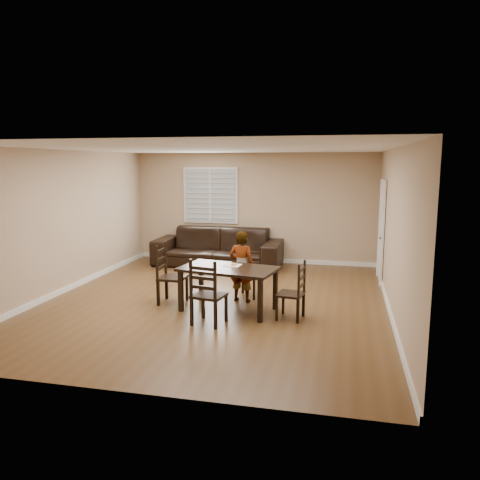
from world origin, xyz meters
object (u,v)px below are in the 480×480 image
chair_right (297,294)px  sofa (218,247)px  chair_far (205,296)px  child (242,266)px  chair_left (166,276)px  chair_near (250,274)px  donut (234,264)px  dining_table (228,273)px

chair_right → sofa: chair_right is taller
chair_far → child: child is taller
chair_left → sofa: 3.16m
sofa → child: bearing=-66.5°
chair_near → donut: chair_near is taller
chair_far → donut: (0.20, 1.00, 0.29)m
dining_table → sofa: (-1.10, 3.35, -0.20)m
chair_near → sofa: 2.69m
dining_table → chair_left: bearing=-178.8°
child → sofa: 3.04m
chair_right → sofa: 4.23m
dining_table → sofa: bearing=118.6°
chair_near → dining_table: bearing=-90.6°
chair_left → chair_far: bearing=-135.6°
chair_right → dining_table: bearing=-91.6°
chair_far → sofa: (-0.95, 4.18, -0.02)m
sofa → donut: bearing=-69.9°
chair_near → donut: 0.89m
sofa → chair_right: bearing=-57.3°
donut → chair_near: bearing=81.1°
chair_near → chair_far: bearing=-90.7°
dining_table → chair_left: 1.22m
chair_left → chair_right: (2.37, -0.40, -0.06)m
chair_left → donut: 1.27m
chair_far → child: bearing=-90.0°
chair_left → child: (1.29, 0.37, 0.16)m
dining_table → donut: 0.21m
donut → chair_far: bearing=-101.5°
sofa → chair_near: bearing=-61.5°
chair_far → chair_left: (-1.04, 1.02, 0.01)m
chair_near → donut: bearing=-89.2°
dining_table → chair_left: (-1.19, 0.19, -0.17)m
chair_right → child: 1.34m
chair_right → sofa: bearing=-138.8°
chair_left → chair_right: bearing=-100.8°
chair_far → chair_left: 1.46m
chair_near → child: child is taller
chair_far → sofa: size_ratio=0.34×
chair_far → child: 1.42m
chair_right → child: size_ratio=0.73×
chair_left → chair_right: chair_left is taller
chair_near → chair_right: (1.00, -1.19, 0.01)m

